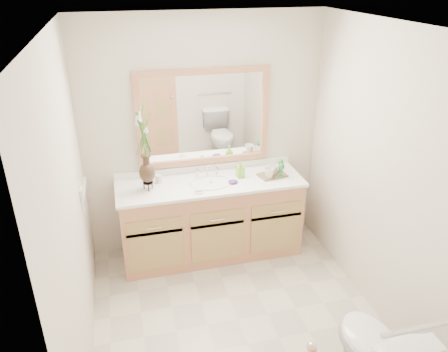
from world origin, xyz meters
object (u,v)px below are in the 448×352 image
object	(u,v)px
flower_vase	(144,141)
soap_bottle	(240,170)
tumbler	(159,179)
tray	(272,175)

from	to	relation	value
flower_vase	soap_bottle	size ratio (longest dim) A/B	4.93
tumbler	soap_bottle	world-z (taller)	soap_bottle
tumbler	soap_bottle	bearing A→B (deg)	-5.05
flower_vase	tumbler	bearing A→B (deg)	46.31
tray	flower_vase	bearing A→B (deg)	167.53
flower_vase	soap_bottle	bearing A→B (deg)	2.86
flower_vase	tumbler	xyz separation A→B (m)	(0.11, 0.12, -0.45)
tumbler	soap_bottle	distance (m)	0.81
flower_vase	tumbler	world-z (taller)	flower_vase
soap_bottle	tray	bearing A→B (deg)	-17.35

